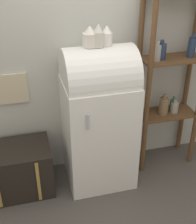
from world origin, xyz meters
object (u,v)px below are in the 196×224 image
(vase_left, at_px, (90,37))
(vase_center, at_px, (98,36))
(suitcase_trunk, at_px, (17,169))
(refrigerator, at_px, (99,116))
(vase_right, at_px, (107,36))

(vase_left, xyz_separation_m, vase_center, (0.07, -0.02, 0.01))
(vase_center, bearing_deg, vase_left, 167.21)
(suitcase_trunk, xyz_separation_m, vase_left, (0.75, -0.01, 1.26))
(refrigerator, height_order, vase_right, vase_right)
(refrigerator, distance_m, vase_right, 0.77)
(refrigerator, height_order, suitcase_trunk, refrigerator)
(suitcase_trunk, height_order, vase_center, vase_center)
(suitcase_trunk, bearing_deg, vase_center, -2.05)
(suitcase_trunk, distance_m, vase_right, 1.55)
(refrigerator, height_order, vase_left, vase_left)
(vase_left, height_order, vase_right, vase_left)
(refrigerator, xyz_separation_m, vase_center, (-0.01, -0.01, 0.78))
(vase_center, distance_m, vase_right, 0.08)
(vase_center, bearing_deg, refrigerator, 54.52)
(refrigerator, distance_m, vase_left, 0.77)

